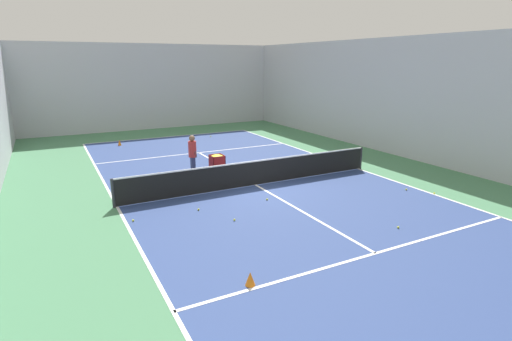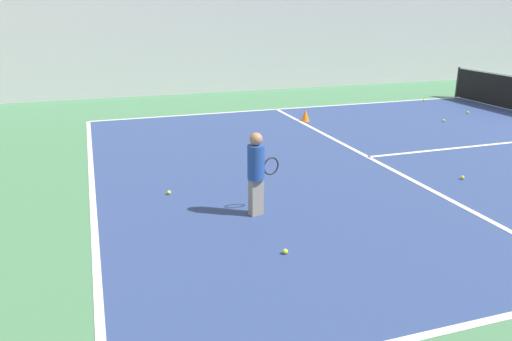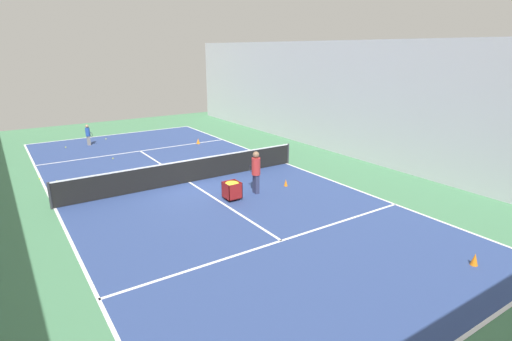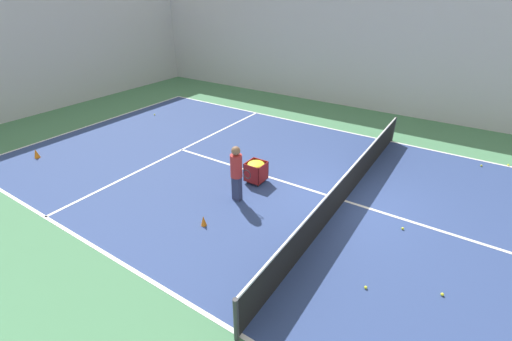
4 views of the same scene
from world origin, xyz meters
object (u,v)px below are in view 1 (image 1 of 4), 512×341
(training_cone_0, at_px, (159,175))
(training_cone_1, at_px, (250,279))
(tennis_net, at_px, (256,173))
(coach_at_net, at_px, (193,152))
(ball_cart, at_px, (217,159))

(training_cone_0, bearing_deg, training_cone_1, -92.18)
(tennis_net, xyz_separation_m, training_cone_1, (-3.63, -6.61, -0.37))
(coach_at_net, relative_size, training_cone_0, 5.81)
(ball_cart, height_order, training_cone_0, ball_cart)
(ball_cart, xyz_separation_m, training_cone_0, (-2.75, -0.10, -0.37))
(tennis_net, bearing_deg, training_cone_0, 139.71)
(ball_cart, height_order, training_cone_1, ball_cart)
(coach_at_net, xyz_separation_m, training_cone_1, (-1.91, -9.38, -0.84))
(ball_cart, xyz_separation_m, training_cone_1, (-3.11, -9.49, -0.36))
(tennis_net, relative_size, training_cone_1, 33.95)
(tennis_net, height_order, ball_cart, tennis_net)
(tennis_net, distance_m, training_cone_0, 4.30)
(coach_at_net, bearing_deg, training_cone_0, -85.23)
(tennis_net, height_order, coach_at_net, coach_at_net)
(tennis_net, height_order, training_cone_1, tennis_net)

